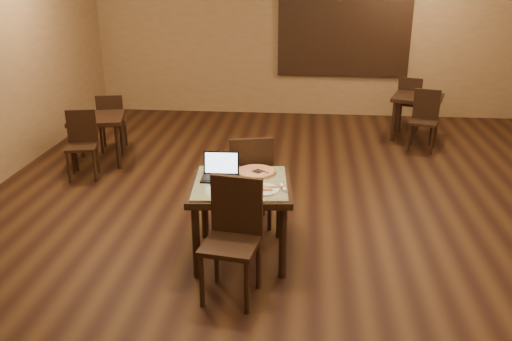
# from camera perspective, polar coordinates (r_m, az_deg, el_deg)

# --- Properties ---
(ground) EXTENTS (10.00, 10.00, 0.00)m
(ground) POSITION_cam_1_polar(r_m,az_deg,el_deg) (5.64, 6.09, -7.03)
(ground) COLOR black
(ground) RESTS_ON ground
(wall_back) EXTENTS (8.00, 0.02, 3.00)m
(wall_back) POSITION_cam_1_polar(r_m,az_deg,el_deg) (10.06, 6.30, 14.25)
(wall_back) COLOR #906B49
(wall_back) RESTS_ON ground
(mural) EXTENTS (2.34, 0.05, 1.64)m
(mural) POSITION_cam_1_polar(r_m,az_deg,el_deg) (10.03, 9.26, 14.39)
(mural) COLOR #25518A
(mural) RESTS_ON wall_back
(tiled_table) EXTENTS (1.00, 1.00, 0.76)m
(tiled_table) POSITION_cam_1_polar(r_m,az_deg,el_deg) (5.00, -1.63, -2.32)
(tiled_table) COLOR black
(tiled_table) RESTS_ON ground
(chair_main_near) EXTENTS (0.50, 0.50, 1.01)m
(chair_main_near) POSITION_cam_1_polar(r_m,az_deg,el_deg) (4.48, -2.40, -6.42)
(chair_main_near) COLOR black
(chair_main_near) RESTS_ON ground
(chair_main_far) EXTENTS (0.54, 0.54, 1.02)m
(chair_main_far) POSITION_cam_1_polar(r_m,az_deg,el_deg) (5.59, -0.64, -0.65)
(chair_main_far) COLOR black
(chair_main_far) RESTS_ON ground
(laptop) EXTENTS (0.34, 0.27, 0.23)m
(laptop) POSITION_cam_1_polar(r_m,az_deg,el_deg) (5.06, -3.76, -0.08)
(laptop) COLOR black
(laptop) RESTS_ON tiled_table
(plate) EXTENTS (0.28, 0.28, 0.02)m
(plate) POSITION_cam_1_polar(r_m,az_deg,el_deg) (4.77, 0.72, -2.03)
(plate) COLOR white
(plate) RESTS_ON tiled_table
(pizza_slice) EXTENTS (0.22, 0.22, 0.02)m
(pizza_slice) POSITION_cam_1_polar(r_m,az_deg,el_deg) (4.76, 0.72, -1.87)
(pizza_slice) COLOR #D1C08B
(pizza_slice) RESTS_ON plate
(pizza_pan) EXTENTS (0.39, 0.39, 0.01)m
(pizza_pan) POSITION_cam_1_polar(r_m,az_deg,el_deg) (5.16, -0.00, -0.24)
(pizza_pan) COLOR silver
(pizza_pan) RESTS_ON tiled_table
(pizza_whole) EXTENTS (0.35, 0.35, 0.02)m
(pizza_whole) POSITION_cam_1_polar(r_m,az_deg,el_deg) (5.16, -0.00, -0.09)
(pizza_whole) COLOR #D1C08B
(pizza_whole) RESTS_ON pizza_pan
(spatula) EXTENTS (0.24, 0.22, 0.01)m
(spatula) POSITION_cam_1_polar(r_m,az_deg,el_deg) (5.14, 0.20, -0.09)
(spatula) COLOR silver
(spatula) RESTS_ON pizza_whole
(napkin_roll) EXTENTS (0.08, 0.15, 0.04)m
(napkin_roll) POSITION_cam_1_polar(r_m,az_deg,el_deg) (4.79, 2.90, -1.83)
(napkin_roll) COLOR white
(napkin_roll) RESTS_ON tiled_table
(other_table_a) EXTENTS (0.93, 0.93, 0.69)m
(other_table_a) POSITION_cam_1_polar(r_m,az_deg,el_deg) (9.01, 16.60, 6.79)
(other_table_a) COLOR black
(other_table_a) RESTS_ON ground
(other_table_a_chair_near) EXTENTS (0.49, 0.49, 0.89)m
(other_table_a_chair_near) POSITION_cam_1_polar(r_m,az_deg,el_deg) (8.54, 17.33, 5.47)
(other_table_a_chair_near) COLOR black
(other_table_a_chair_near) RESTS_ON ground
(other_table_a_chair_far) EXTENTS (0.49, 0.49, 0.89)m
(other_table_a_chair_far) POSITION_cam_1_polar(r_m,az_deg,el_deg) (9.53, 15.86, 7.15)
(other_table_a_chair_far) COLOR black
(other_table_a_chair_far) RESTS_ON ground
(other_table_b) EXTENTS (0.87, 0.87, 0.67)m
(other_table_b) POSITION_cam_1_polar(r_m,az_deg,el_deg) (7.84, -16.38, 4.69)
(other_table_b) COLOR black
(other_table_b) RESTS_ON ground
(other_table_b_chair_near) EXTENTS (0.46, 0.46, 0.87)m
(other_table_b_chair_near) POSITION_cam_1_polar(r_m,az_deg,el_deg) (7.41, -17.85, 3.07)
(other_table_b_chair_near) COLOR black
(other_table_b_chair_near) RESTS_ON ground
(other_table_b_chair_far) EXTENTS (0.46, 0.46, 0.87)m
(other_table_b_chair_far) POSITION_cam_1_polar(r_m,az_deg,el_deg) (8.31, -14.96, 5.22)
(other_table_b_chair_far) COLOR black
(other_table_b_chair_far) RESTS_ON ground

